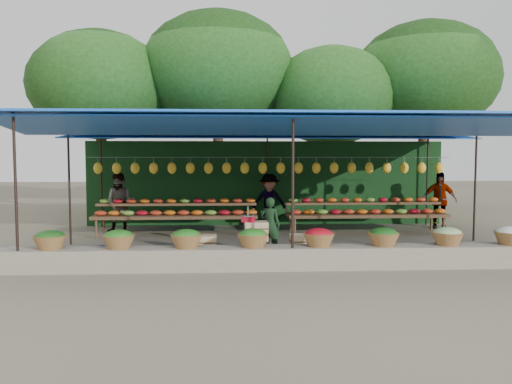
{
  "coord_description": "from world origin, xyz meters",
  "views": [
    {
      "loc": [
        -1.14,
        -11.67,
        2.02
      ],
      "look_at": [
        -0.48,
        0.2,
        1.19
      ],
      "focal_mm": 35.0,
      "sensor_mm": 36.0,
      "label": 1
    }
  ],
  "objects": [
    {
      "name": "produce_baskets",
      "position": [
        -0.1,
        -2.75,
        0.56
      ],
      "size": [
        8.98,
        0.58,
        0.34
      ],
      "color": "brown",
      "rests_on": "stone_curb"
    },
    {
      "name": "stall_canopy",
      "position": [
        -0.0,
        0.07,
        2.67
      ],
      "size": [
        10.8,
        6.6,
        2.82
      ],
      "color": "black",
      "rests_on": "ground"
    },
    {
      "name": "tree_row",
      "position": [
        0.5,
        6.09,
        4.7
      ],
      "size": [
        16.51,
        5.5,
        7.12
      ],
      "color": "#351C13",
      "rests_on": "ground"
    },
    {
      "name": "customer_left",
      "position": [
        -4.03,
        1.8,
        0.8
      ],
      "size": [
        0.82,
        0.66,
        1.6
      ],
      "primitive_type": "imported",
      "rotation": [
        0.0,
        0.0,
        -0.07
      ],
      "color": "slate",
      "rests_on": "ground"
    },
    {
      "name": "ground",
      "position": [
        0.0,
        0.0,
        0.0
      ],
      "size": [
        60.0,
        60.0,
        0.0
      ],
      "primitive_type": "plane",
      "color": "#625B48",
      "rests_on": "ground"
    },
    {
      "name": "fruit_table_left",
      "position": [
        -2.49,
        1.35,
        0.61
      ],
      "size": [
        4.21,
        0.95,
        0.93
      ],
      "color": "#45281B",
      "rests_on": "ground"
    },
    {
      "name": "crate_counter",
      "position": [
        -0.63,
        -2.03,
        0.31
      ],
      "size": [
        2.36,
        0.36,
        0.77
      ],
      "color": "tan",
      "rests_on": "ground"
    },
    {
      "name": "blue_crate_back",
      "position": [
        -5.42,
        -2.03,
        0.14
      ],
      "size": [
        0.58,
        0.51,
        0.29
      ],
      "primitive_type": "cube",
      "rotation": [
        0.0,
        0.0,
        -0.42
      ],
      "color": "navy",
      "rests_on": "ground"
    },
    {
      "name": "netting_backdrop",
      "position": [
        0.0,
        3.15,
        1.25
      ],
      "size": [
        10.6,
        0.06,
        2.5
      ],
      "primitive_type": "cube",
      "color": "#17421A",
      "rests_on": "ground"
    },
    {
      "name": "vendor_seated",
      "position": [
        -0.26,
        -1.26,
        0.59
      ],
      "size": [
        0.51,
        0.43,
        1.19
      ],
      "primitive_type": "imported",
      "rotation": [
        0.0,
        0.0,
        2.75
      ],
      "color": "#173219",
      "rests_on": "ground"
    },
    {
      "name": "fruit_table_right",
      "position": [
        2.51,
        1.35,
        0.61
      ],
      "size": [
        4.21,
        0.95,
        0.93
      ],
      "color": "#45281B",
      "rests_on": "ground"
    },
    {
      "name": "customer_right",
      "position": [
        4.86,
        2.16,
        0.8
      ],
      "size": [
        1.02,
        0.7,
        1.61
      ],
      "primitive_type": "imported",
      "rotation": [
        0.0,
        0.0,
        -0.37
      ],
      "color": "slate",
      "rests_on": "ground"
    },
    {
      "name": "stone_curb",
      "position": [
        0.0,
        -2.75,
        0.2
      ],
      "size": [
        10.6,
        0.55,
        0.4
      ],
      "primitive_type": "cube",
      "color": "slate",
      "rests_on": "ground"
    },
    {
      "name": "weighing_scale",
      "position": [
        -0.76,
        -2.03,
        0.84
      ],
      "size": [
        0.28,
        0.28,
        0.3
      ],
      "color": "#A80D21",
      "rests_on": "crate_counter"
    },
    {
      "name": "blue_crate_front",
      "position": [
        -3.43,
        -2.22,
        0.16
      ],
      "size": [
        0.66,
        0.58,
        0.33
      ],
      "primitive_type": "cube",
      "rotation": [
        0.0,
        0.0,
        -0.42
      ],
      "color": "navy",
      "rests_on": "ground"
    },
    {
      "name": "customer_mid",
      "position": [
        0.02,
        2.35,
        0.78
      ],
      "size": [
        1.01,
        0.59,
        1.55
      ],
      "primitive_type": "imported",
      "rotation": [
        0.0,
        0.0,
        0.01
      ],
      "color": "slate",
      "rests_on": "ground"
    }
  ]
}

